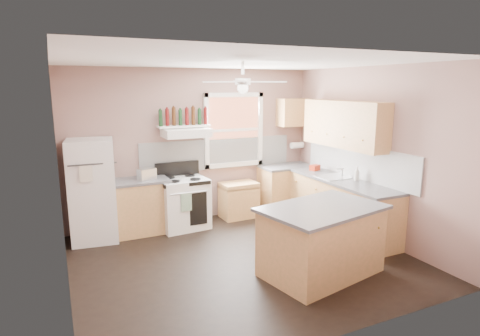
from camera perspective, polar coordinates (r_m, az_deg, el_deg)
name	(u,v)px	position (r m, az deg, el deg)	size (l,w,h in m)	color
floor	(243,259)	(5.79, 0.37, -12.85)	(4.50, 4.50, 0.00)	black
ceiling	(243,62)	(5.28, 0.41, 14.89)	(4.50, 4.50, 0.00)	white
wall_back	(194,146)	(7.23, -6.52, 3.19)	(4.50, 0.05, 2.70)	#8C6A61
wall_right	(373,154)	(6.66, 18.37, 1.96)	(0.05, 4.00, 2.70)	#8C6A61
wall_left	(57,182)	(4.88, -24.55, -1.85)	(0.05, 4.00, 2.70)	#8C6A61
backsplash_back	(219,154)	(7.38, -3.07, 2.04)	(2.90, 0.03, 0.55)	white
backsplash_right	(357,161)	(6.88, 16.33, 0.89)	(0.03, 2.60, 0.55)	white
window_view	(233,130)	(7.43, -0.94, 5.43)	(1.00, 0.02, 1.20)	brown
window_frame	(234,130)	(7.41, -0.86, 5.41)	(1.16, 0.07, 1.36)	white
refrigerator	(93,191)	(6.63, -20.21, -3.04)	(0.68, 0.66, 1.61)	white
base_cabinet_left	(141,207)	(6.86, -13.92, -5.41)	(0.90, 0.60, 0.86)	#A68345
counter_left	(140,181)	(6.75, -14.10, -1.75)	(0.92, 0.62, 0.04)	#4E4E50
toaster	(147,174)	(6.69, -13.12, -0.86)	(0.28, 0.16, 0.18)	silver
stove	(183,203)	(6.94, -8.08, -5.00)	(0.78, 0.64, 0.86)	white
range_hood	(186,133)	(6.87, -7.66, 4.99)	(0.78, 0.50, 0.14)	white
bottle_shelf	(184,126)	(6.97, -7.98, 5.91)	(0.90, 0.26, 0.03)	white
cart	(239,200)	(7.44, -0.17, -4.56)	(0.66, 0.44, 0.66)	#A68345
base_cabinet_corner	(286,189)	(7.86, 6.61, -2.99)	(1.00, 0.60, 0.86)	#A68345
base_cabinet_right	(341,207)	(6.87, 14.18, -5.40)	(0.60, 2.20, 0.86)	#A68345
counter_corner	(287,166)	(7.76, 6.69, 0.23)	(1.02, 0.62, 0.04)	#4E4E50
counter_right	(342,181)	(6.75, 14.30, -1.75)	(0.62, 2.22, 0.04)	#4E4E50
sink	(334,177)	(6.90, 13.27, -1.29)	(0.55, 0.45, 0.03)	silver
faucet	(342,172)	(6.98, 14.33, -0.56)	(0.03, 0.03, 0.14)	silver
upper_cabinet_right	(344,124)	(6.85, 14.53, 6.06)	(0.33, 1.80, 0.76)	#A68345
upper_cabinet_corner	(294,112)	(7.84, 7.62, 7.85)	(0.60, 0.33, 0.52)	#A68345
paper_towel	(297,145)	(8.00, 8.11, 3.23)	(0.12, 0.12, 0.26)	white
island	(321,242)	(5.34, 11.48, -10.26)	(1.45, 0.92, 0.86)	#A68345
island_top	(323,208)	(5.19, 11.68, -5.63)	(1.53, 1.00, 0.04)	#4E4E50
ceiling_fan_hub	(243,82)	(5.27, 0.40, 12.18)	(0.20, 0.20, 0.08)	white
soap_bottle	(357,174)	(6.70, 16.29, -0.78)	(0.09, 0.09, 0.23)	silver
red_caddy	(315,168)	(7.36, 10.60, 0.06)	(0.18, 0.12, 0.10)	#AA250E
wine_bottles	(184,117)	(6.96, -8.01, 7.21)	(0.86, 0.06, 0.31)	#143819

